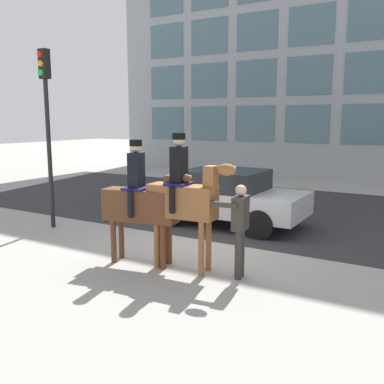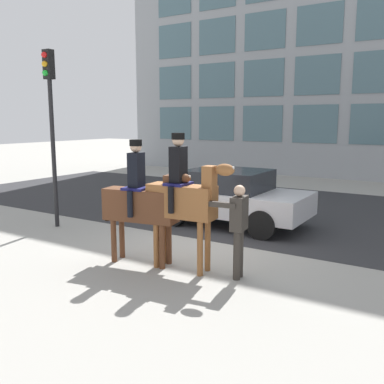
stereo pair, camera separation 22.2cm
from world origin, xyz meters
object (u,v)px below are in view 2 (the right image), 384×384
object	(u,v)px
mounted_horse_lead	(142,202)
pedestrian_bystander	(238,224)
mounted_horse_companion	(183,198)
street_car_near_lane	(231,196)
traffic_light	(51,112)

from	to	relation	value
mounted_horse_lead	pedestrian_bystander	distance (m)	1.97
mounted_horse_lead	mounted_horse_companion	bearing A→B (deg)	-2.14
street_car_near_lane	traffic_light	xyz separation A→B (m)	(-3.83, -2.61, 2.21)
mounted_horse_companion	street_car_near_lane	distance (m)	3.72
traffic_light	mounted_horse_companion	bearing A→B (deg)	-11.76
mounted_horse_lead	street_car_near_lane	bearing A→B (deg)	79.00
mounted_horse_companion	pedestrian_bystander	distance (m)	1.13
mounted_horse_lead	street_car_near_lane	distance (m)	3.73
mounted_horse_companion	street_car_near_lane	xyz separation A→B (m)	(-0.83, 3.58, -0.60)
mounted_horse_companion	street_car_near_lane	bearing A→B (deg)	99.35
mounted_horse_companion	street_car_near_lane	size ratio (longest dim) A/B	0.64
pedestrian_bystander	traffic_light	xyz separation A→B (m)	(-5.72, 0.85, 2.00)
mounted_horse_lead	street_car_near_lane	world-z (taller)	mounted_horse_lead
mounted_horse_companion	street_car_near_lane	world-z (taller)	mounted_horse_companion
pedestrian_bystander	street_car_near_lane	world-z (taller)	pedestrian_bystander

